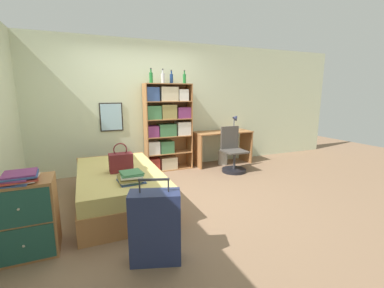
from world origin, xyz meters
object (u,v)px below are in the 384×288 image
bed (119,187)px  handbag (121,162)px  suitcase (155,227)px  magazine_pile_on_dresser (20,177)px  bottle_clear (171,78)px  desk (223,141)px  bottle_blue (184,78)px  bottle_brown (163,78)px  waste_bin (223,158)px  desk_chair (233,157)px  book_stack_on_bed (131,177)px  desk_lamp (236,120)px  bottle_green (151,77)px  bookcase (166,126)px  dresser (26,218)px

bed → handbag: size_ratio=4.88×
bed → suitcase: (0.14, -1.48, 0.10)m
bed → magazine_pile_on_dresser: bearing=-138.0°
bottle_clear → desk: bottle_clear is taller
bottle_clear → desk: size_ratio=0.21×
bed → bottle_blue: bottle_blue is taller
handbag → magazine_pile_on_dresser: (-1.02, -0.79, 0.16)m
bottle_brown → waste_bin: 2.16m
desk_chair → bottle_brown: bearing=152.0°
handbag → book_stack_on_bed: bearing=-84.3°
desk_lamp → waste_bin: bearing=-172.6°
desk_chair → bottle_green: bearing=154.7°
bed → book_stack_on_bed: book_stack_on_bed is taller
bottle_brown → bottle_clear: (0.19, 0.05, -0.00)m
desk → desk_chair: 0.63m
bottle_blue → bottle_green: bearing=174.2°
book_stack_on_bed → desk: 2.99m
book_stack_on_bed → desk_lamp: 3.27m
bed → waste_bin: (2.41, 1.23, -0.10)m
bottle_blue → bookcase: bearing=175.6°
suitcase → bottle_brown: size_ratio=2.95×
bottle_clear → desk_chair: size_ratio=0.29×
handbag → suitcase: bearing=-85.5°
bottle_green → bottle_brown: (0.23, -0.03, -0.00)m
handbag → bottle_brown: 2.19m
dresser → bookcase: (2.14, 2.23, 0.54)m
bottle_green → waste_bin: 2.31m
desk_lamp → handbag: bearing=-153.1°
suitcase → desk_lamp: bearing=46.6°
bottle_brown → desk_lamp: size_ratio=0.73×
handbag → desk: handbag is taller
bottle_green → bottle_blue: (0.67, -0.07, -0.01)m
handbag → dresser: bearing=-143.1°
bottle_clear → desk_lamp: bearing=-5.8°
bed → dresser: bearing=-138.9°
bottle_green → desk_lamp: bearing=-3.9°
bottle_blue → desk_lamp: bottle_blue is taller
bottle_green → desk_chair: (1.47, -0.69, -1.58)m
suitcase → magazine_pile_on_dresser: 1.35m
bottle_clear → desk: bearing=-7.0°
waste_bin → desk_lamp: bearing=7.4°
bottle_green → bottle_brown: bearing=-7.9°
bottle_clear → desk_lamp: 1.70m
bottle_brown → bottle_clear: bottle_brown is taller
desk → bookcase: bearing=176.3°
book_stack_on_bed → dresser: dresser is taller
dresser → desk_chair: 3.69m
bookcase → bottle_brown: (-0.05, 0.01, 0.95)m
bottle_green → bottle_blue: 0.67m
book_stack_on_bed → bottle_green: (0.79, 1.98, 1.30)m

